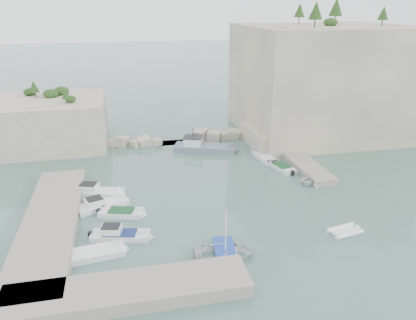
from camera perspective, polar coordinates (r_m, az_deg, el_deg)
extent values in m
plane|color=#4B7065|center=(43.57, 1.70, -6.49)|extent=(400.00, 400.00, 0.00)
cube|color=beige|center=(69.57, 15.99, 10.72)|extent=(26.00, 22.00, 17.00)
cube|color=beige|center=(62.72, 9.31, 3.32)|extent=(8.00, 10.00, 2.50)
cube|color=beige|center=(65.43, -21.23, 4.95)|extent=(16.00, 14.00, 7.00)
cube|color=#9E9689|center=(42.05, -21.29, -8.32)|extent=(5.00, 24.00, 1.10)
cube|color=#9E9689|center=(31.75, -11.06, -17.64)|extent=(18.00, 4.00, 1.10)
cube|color=#9E9689|center=(56.29, 12.65, 0.05)|extent=(3.00, 16.00, 0.80)
cube|color=beige|center=(63.09, -4.01, 3.14)|extent=(28.00, 3.00, 1.40)
imported|color=silver|center=(35.61, 2.46, -13.48)|extent=(5.81, 4.46, 1.12)
imported|color=white|center=(50.06, 14.04, -3.31)|extent=(3.54, 3.20, 1.64)
imported|color=white|center=(58.63, 8.15, 0.81)|extent=(4.97, 3.89, 1.82)
cylinder|color=white|center=(34.17, 2.53, -9.81)|extent=(0.10, 0.10, 4.20)
cone|color=#1E4219|center=(61.83, 14.94, 19.68)|extent=(1.96, 1.96, 2.45)
cone|color=#1E4219|center=(73.51, 17.59, 19.83)|extent=(2.24, 2.24, 2.80)
cone|color=#1E4219|center=(69.67, 23.46, 18.44)|extent=(1.57, 1.57, 1.96)
cone|color=#1E4219|center=(73.96, 12.77, 19.86)|extent=(1.79, 1.79, 2.24)
cone|color=#1E4219|center=(66.59, -23.31, 9.49)|extent=(1.40, 1.40, 1.75)
cone|color=#1E4219|center=(61.02, -19.40, 8.76)|extent=(1.12, 1.12, 1.40)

